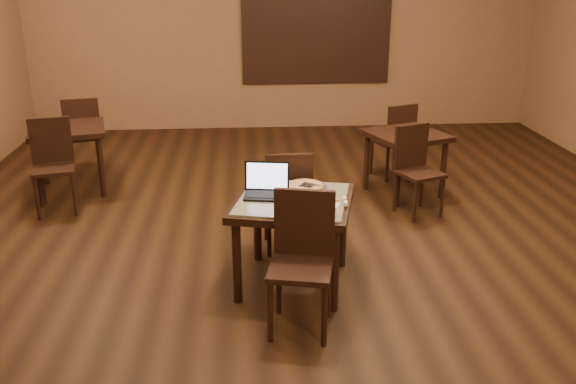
{
  "coord_description": "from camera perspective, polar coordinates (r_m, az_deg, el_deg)",
  "views": [
    {
      "loc": [
        -0.65,
        -4.8,
        2.52
      ],
      "look_at": [
        -0.33,
        -0.35,
        0.85
      ],
      "focal_mm": 38.0,
      "sensor_mm": 36.0,
      "label": 1
    }
  ],
  "objects": [
    {
      "name": "other_table_a_chair_far",
      "position": [
        7.63,
        10.1,
        5.12
      ],
      "size": [
        0.53,
        0.53,
        0.95
      ],
      "rotation": [
        0.0,
        0.0,
        3.52
      ],
      "color": "black",
      "rests_on": "ground"
    },
    {
      "name": "plate",
      "position": [
        4.73,
        3.3,
        -1.19
      ],
      "size": [
        0.27,
        0.27,
        0.01
      ],
      "primitive_type": "cylinder",
      "color": "white",
      "rests_on": "tiled_table"
    },
    {
      "name": "spatula",
      "position": [
        5.09,
        1.84,
        0.64
      ],
      "size": [
        0.28,
        0.25,
        0.01
      ],
      "primitive_type": "cube",
      "rotation": [
        0.0,
        0.0,
        0.95
      ],
      "color": "silver",
      "rests_on": "pizza_whole"
    },
    {
      "name": "other_table_b_chair_near",
      "position": [
        6.99,
        -21.15,
        2.85
      ],
      "size": [
        0.52,
        0.52,
        1.0
      ],
      "rotation": [
        0.0,
        0.0,
        0.23
      ],
      "color": "black",
      "rests_on": "ground"
    },
    {
      "name": "chair_main_near",
      "position": [
        4.4,
        1.35,
        -5.72
      ],
      "size": [
        0.53,
        0.53,
        1.02
      ],
      "rotation": [
        0.0,
        0.0,
        -0.22
      ],
      "color": "black",
      "rests_on": "ground"
    },
    {
      "name": "other_table_a",
      "position": [
        7.09,
        10.96,
        4.49
      ],
      "size": [
        1.01,
        1.01,
        0.73
      ],
      "rotation": [
        0.0,
        0.0,
        0.37
      ],
      "color": "black",
      "rests_on": "ground"
    },
    {
      "name": "tiled_table",
      "position": [
        4.92,
        0.47,
        -1.69
      ],
      "size": [
        1.11,
        1.11,
        0.76
      ],
      "rotation": [
        0.0,
        0.0,
        -0.24
      ],
      "color": "black",
      "rests_on": "ground"
    },
    {
      "name": "mural",
      "position": [
        9.88,
        2.67,
        14.86
      ],
      "size": [
        2.34,
        0.05,
        1.64
      ],
      "color": "teal",
      "rests_on": "wall_back"
    },
    {
      "name": "napkin_roll",
      "position": [
        4.79,
        5.38,
        -0.86
      ],
      "size": [
        0.04,
        0.15,
        0.04
      ],
      "rotation": [
        0.0,
        0.0,
        -0.06
      ],
      "color": "white",
      "rests_on": "tiled_table"
    },
    {
      "name": "other_table_b",
      "position": [
        7.5,
        -19.87,
        4.78
      ],
      "size": [
        0.99,
        0.99,
        0.77
      ],
      "rotation": [
        0.0,
        0.0,
        0.23
      ],
      "color": "black",
      "rests_on": "ground"
    },
    {
      "name": "other_table_a_chair_near",
      "position": [
        6.59,
        11.86,
        2.53
      ],
      "size": [
        0.53,
        0.53,
        0.95
      ],
      "rotation": [
        0.0,
        0.0,
        0.37
      ],
      "color": "black",
      "rests_on": "ground"
    },
    {
      "name": "laptop",
      "position": [
        4.95,
        -1.94,
        0.52
      ],
      "size": [
        0.4,
        0.34,
        0.25
      ],
      "rotation": [
        0.0,
        0.0,
        -0.15
      ],
      "color": "black",
      "rests_on": "tiled_table"
    },
    {
      "name": "pizza_slice",
      "position": [
        4.73,
        3.3,
        -1.03
      ],
      "size": [
        0.22,
        0.22,
        0.02
      ],
      "primitive_type": null,
      "rotation": [
        0.0,
        0.0,
        0.15
      ],
      "color": "beige",
      "rests_on": "plate"
    },
    {
      "name": "pizza_whole",
      "position": [
        5.11,
        1.6,
        0.61
      ],
      "size": [
        0.31,
        0.31,
        0.02
      ],
      "color": "beige",
      "rests_on": "pizza_pan"
    },
    {
      "name": "chair_main_far",
      "position": [
        5.53,
        -0.01,
        -0.33
      ],
      "size": [
        0.44,
        0.44,
        0.98
      ],
      "rotation": [
        0.0,
        0.0,
        3.18
      ],
      "color": "black",
      "rests_on": "ground"
    },
    {
      "name": "other_table_b_chair_far",
      "position": [
        8.06,
        -18.63,
        5.38
      ],
      "size": [
        0.52,
        0.52,
        1.0
      ],
      "rotation": [
        0.0,
        0.0,
        3.38
      ],
      "color": "black",
      "rests_on": "ground"
    },
    {
      "name": "wall_back",
      "position": [
        9.87,
        -0.34,
        14.59
      ],
      "size": [
        8.0,
        0.02,
        3.0
      ],
      "primitive_type": "cube",
      "color": "brown",
      "rests_on": "ground"
    },
    {
      "name": "ground",
      "position": [
        5.46,
        3.22,
        -6.99
      ],
      "size": [
        10.0,
        10.0,
        0.0
      ],
      "primitive_type": "plane",
      "color": "black",
      "rests_on": "ground"
    },
    {
      "name": "pizza_pan",
      "position": [
        5.11,
        1.6,
        0.47
      ],
      "size": [
        0.38,
        0.38,
        0.01
      ],
      "primitive_type": "cylinder",
      "color": "silver",
      "rests_on": "tiled_table"
    }
  ]
}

